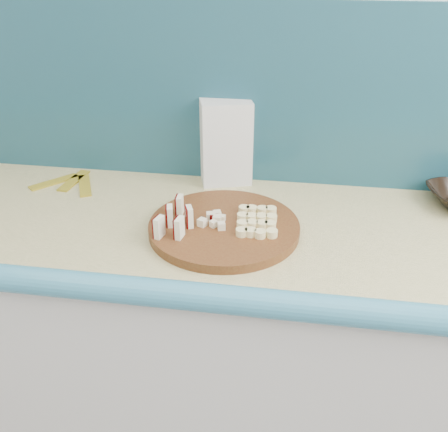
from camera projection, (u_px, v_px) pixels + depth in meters
name	position (u px, v px, depth m)	size (l,w,h in m)	color
kitchen_counter	(169.00, 350.00, 1.50)	(2.20, 0.63, 0.91)	silver
backsplash	(181.00, 93.00, 1.41)	(2.20, 0.02, 0.50)	teal
cutting_board	(224.00, 227.00, 1.22)	(0.37, 0.37, 0.02)	#4B2310
apple_wedges	(175.00, 218.00, 1.19)	(0.08, 0.15, 0.05)	#FBF1C9
apple_chunks	(214.00, 220.00, 1.21)	(0.05, 0.06, 0.02)	beige
banana_slices	(257.00, 221.00, 1.21)	(0.10, 0.14, 0.02)	#FBE799
flour_bag	(226.00, 142.00, 1.43)	(0.14, 0.10, 0.24)	silver
banana_peel	(71.00, 183.00, 1.47)	(0.20, 0.17, 0.01)	gold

